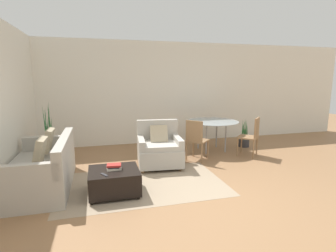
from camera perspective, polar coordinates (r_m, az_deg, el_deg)
name	(u,v)px	position (r m, az deg, el deg)	size (l,w,h in m)	color
ground_plane	(208,199)	(4.11, 8.77, -15.37)	(20.00, 20.00, 0.00)	#936B47
wall_back	(155,93)	(7.24, -2.88, 7.15)	(12.00, 0.06, 2.75)	white
wall_left	(3,103)	(5.11, -32.27, 4.28)	(0.06, 12.00, 2.75)	white
area_rug	(143,184)	(4.58, -5.45, -12.46)	(2.73, 1.70, 0.01)	gray
couch	(43,170)	(4.80, -25.56, -8.68)	(0.95, 1.85, 0.90)	#B2ADA3
armchair	(159,149)	(5.38, -1.89, -5.03)	(0.95, 0.93, 0.91)	#B2ADA3
ottoman	(114,180)	(4.24, -11.63, -11.52)	(0.76, 0.69, 0.38)	black
book_stack	(114,167)	(4.19, -11.70, -8.70)	(0.23, 0.19, 0.08)	beige
tv_remote_primary	(104,175)	(3.99, -13.69, -10.25)	(0.11, 0.16, 0.01)	#333338
potted_plant	(50,149)	(6.08, -24.25, -4.64)	(0.39, 0.39, 1.32)	maroon
dining_table	(212,124)	(6.52, 9.56, 0.50)	(1.29, 1.29, 0.74)	#99A8AD
dining_chair_near_left	(196,138)	(5.67, 6.10, -2.52)	(0.59, 0.59, 0.90)	#93704C
dining_chair_near_right	(252,134)	(6.29, 17.78, -1.69)	(0.59, 0.59, 0.90)	#93704C
potted_plant_small	(244,139)	(7.18, 16.23, -2.70)	(0.27, 0.27, 0.74)	#333338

